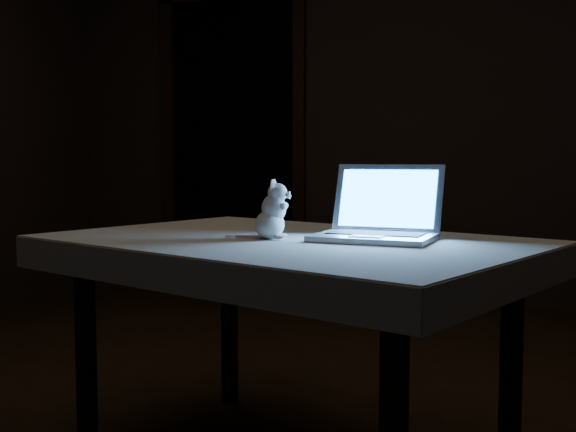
% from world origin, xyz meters
% --- Properties ---
extents(back_wall, '(4.50, 0.04, 2.60)m').
position_xyz_m(back_wall, '(0.00, 2.50, 1.30)').
color(back_wall, black).
rests_on(back_wall, ground).
extents(doorway, '(1.06, 0.36, 2.13)m').
position_xyz_m(doorway, '(-1.10, 2.50, 1.06)').
color(doorway, black).
rests_on(doorway, back_wall).
extents(table, '(1.54, 1.28, 0.71)m').
position_xyz_m(table, '(0.14, -0.21, 0.35)').
color(table, black).
rests_on(table, floor).
extents(tablecloth, '(1.55, 1.16, 0.09)m').
position_xyz_m(tablecloth, '(0.15, -0.19, 0.67)').
color(tablecloth, beige).
rests_on(tablecloth, table).
extents(laptop, '(0.37, 0.33, 0.23)m').
position_xyz_m(laptop, '(0.39, -0.19, 0.83)').
color(laptop, '#ABACB0').
rests_on(laptop, tablecloth).
extents(plush_mouse, '(0.14, 0.14, 0.18)m').
position_xyz_m(plush_mouse, '(0.09, -0.24, 0.80)').
color(plush_mouse, silver).
rests_on(plush_mouse, tablecloth).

